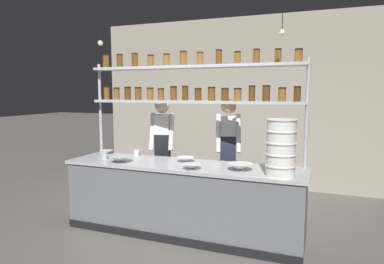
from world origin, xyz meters
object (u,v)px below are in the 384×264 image
(prep_bowl_far_left, at_px, (240,167))
(serving_cup_front, at_px, (105,156))
(container_stack, at_px, (281,148))
(prep_bowl_near_left, at_px, (185,160))
(chef_left, at_px, (163,147))
(prep_bowl_center_back, at_px, (121,159))
(spice_shelf_unit, at_px, (191,87))
(chef_center, at_px, (228,149))
(prep_bowl_near_right, at_px, (106,152))
(prep_bowl_center_front, at_px, (191,167))
(serving_cup_by_board, at_px, (137,153))

(prep_bowl_far_left, bearing_deg, serving_cup_front, -179.83)
(container_stack, bearing_deg, prep_bowl_near_left, 164.96)
(chef_left, height_order, prep_bowl_far_left, chef_left)
(prep_bowl_near_left, distance_m, prep_bowl_far_left, 0.81)
(prep_bowl_near_left, bearing_deg, serving_cup_front, -168.85)
(prep_bowl_center_back, bearing_deg, prep_bowl_near_left, 22.30)
(spice_shelf_unit, bearing_deg, chef_center, 51.18)
(prep_bowl_near_left, height_order, serving_cup_front, serving_cup_front)
(container_stack, relative_size, prep_bowl_near_left, 2.68)
(prep_bowl_near_left, xyz_separation_m, serving_cup_front, (-1.11, -0.22, 0.01))
(prep_bowl_near_right, relative_size, serving_cup_front, 2.07)
(prep_bowl_center_front, bearing_deg, container_stack, 1.22)
(chef_center, bearing_deg, spice_shelf_unit, -146.11)
(prep_bowl_far_left, height_order, serving_cup_by_board, serving_cup_by_board)
(container_stack, xyz_separation_m, serving_cup_by_board, (-2.07, 0.47, -0.27))
(spice_shelf_unit, height_order, prep_bowl_center_back, spice_shelf_unit)
(container_stack, height_order, prep_bowl_near_right, container_stack)
(prep_bowl_center_front, bearing_deg, prep_bowl_near_left, 121.90)
(prep_bowl_near_left, xyz_separation_m, prep_bowl_center_back, (-0.79, -0.32, 0.01))
(chef_center, distance_m, serving_cup_by_board, 1.33)
(spice_shelf_unit, relative_size, prep_bowl_center_back, 10.69)
(chef_left, bearing_deg, chef_center, -4.36)
(spice_shelf_unit, height_order, serving_cup_front, spice_shelf_unit)
(prep_bowl_center_front, distance_m, prep_bowl_far_left, 0.58)
(serving_cup_by_board, bearing_deg, prep_bowl_center_front, -25.22)
(prep_bowl_near_left, xyz_separation_m, prep_bowl_far_left, (0.78, -0.21, 0.01))
(chef_center, relative_size, prep_bowl_near_right, 9.18)
(prep_bowl_near_left, bearing_deg, spice_shelf_unit, 88.86)
(prep_bowl_center_back, bearing_deg, spice_shelf_unit, 33.68)
(container_stack, relative_size, prep_bowl_center_front, 2.71)
(prep_bowl_near_left, bearing_deg, serving_cup_by_board, 171.08)
(prep_bowl_near_right, distance_m, serving_cup_by_board, 0.52)
(serving_cup_front, bearing_deg, prep_bowl_near_right, 121.99)
(chef_center, height_order, serving_cup_front, chef_center)
(spice_shelf_unit, distance_m, prep_bowl_near_left, 0.97)
(chef_left, height_order, prep_bowl_near_left, chef_left)
(serving_cup_by_board, bearing_deg, prep_bowl_center_back, -87.17)
(prep_bowl_near_left, bearing_deg, chef_center, 60.26)
(prep_bowl_center_back, bearing_deg, container_stack, -0.41)
(chef_center, bearing_deg, prep_bowl_center_back, -156.72)
(chef_center, relative_size, serving_cup_by_board, 19.64)
(prep_bowl_near_left, height_order, prep_bowl_near_right, prep_bowl_near_left)
(chef_center, relative_size, prep_bowl_far_left, 5.81)
(chef_center, xyz_separation_m, prep_bowl_center_back, (-1.18, -1.01, -0.05))
(spice_shelf_unit, bearing_deg, container_stack, -23.41)
(prep_bowl_far_left, relative_size, serving_cup_front, 3.27)
(container_stack, xyz_separation_m, prep_bowl_center_back, (-2.05, 0.01, -0.28))
(chef_center, distance_m, prep_bowl_near_right, 1.81)
(spice_shelf_unit, bearing_deg, prep_bowl_center_front, -68.71)
(spice_shelf_unit, distance_m, serving_cup_front, 1.52)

